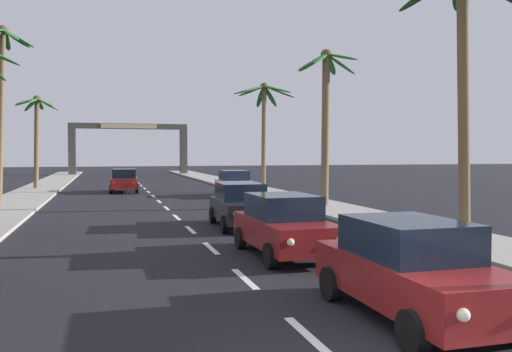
# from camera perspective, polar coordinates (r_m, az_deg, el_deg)

# --- Properties ---
(sidewalk_right) EXTENTS (3.20, 110.00, 0.14)m
(sidewalk_right) POSITION_cam_1_polar(r_m,az_deg,el_deg) (28.05, 6.88, -3.17)
(sidewalk_right) COLOR #9E998E
(sidewalk_right) RESTS_ON ground
(lane_markings) EXTENTS (4.28, 88.90, 0.01)m
(lane_markings) POSITION_cam_1_polar(r_m,az_deg,el_deg) (26.54, -8.37, -3.64)
(lane_markings) COLOR silver
(lane_markings) RESTS_ON ground
(sedan_lead_at_stop_bar) EXTENTS (1.95, 4.45, 1.68)m
(sedan_lead_at_stop_bar) POSITION_cam_1_polar(r_m,az_deg,el_deg) (9.56, 16.23, -9.48)
(sedan_lead_at_stop_bar) COLOR maroon
(sedan_lead_at_stop_bar) RESTS_ON ground
(sedan_third_in_queue) EXTENTS (1.99, 4.47, 1.68)m
(sedan_third_in_queue) POSITION_cam_1_polar(r_m,az_deg,el_deg) (14.64, 2.99, -5.24)
(sedan_third_in_queue) COLOR maroon
(sedan_third_in_queue) RESTS_ON ground
(sedan_fifth_in_queue) EXTENTS (2.10, 4.51, 1.68)m
(sedan_fifth_in_queue) POSITION_cam_1_polar(r_m,az_deg,el_deg) (20.25, -1.67, -3.09)
(sedan_fifth_in_queue) COLOR black
(sedan_fifth_in_queue) RESTS_ON ground
(sedan_oncoming_far) EXTENTS (2.15, 4.52, 1.68)m
(sedan_oncoming_far) POSITION_cam_1_polar(r_m,az_deg,el_deg) (39.37, -13.89, -0.46)
(sedan_oncoming_far) COLOR maroon
(sedan_oncoming_far) RESTS_ON ground
(sedan_parked_nearest_kerb) EXTENTS (1.95, 4.45, 1.68)m
(sedan_parked_nearest_kerb) POSITION_cam_1_polar(r_m,az_deg,el_deg) (34.83, -2.33, -0.76)
(sedan_parked_nearest_kerb) COLOR silver
(sedan_parked_nearest_kerb) RESTS_ON ground
(palm_left_third) EXTENTS (3.23, 3.32, 9.69)m
(palm_left_third) POSITION_cam_1_polar(r_m,az_deg,el_deg) (32.28, -25.56, 10.01)
(palm_left_third) COLOR brown
(palm_left_third) RESTS_ON ground
(palm_left_farthest) EXTENTS (3.28, 3.36, 7.23)m
(palm_left_farthest) POSITION_cam_1_polar(r_m,az_deg,el_deg) (44.20, -22.40, 5.33)
(palm_left_farthest) COLOR brown
(palm_left_farthest) RESTS_ON ground
(palm_right_second) EXTENTS (4.65, 4.59, 8.55)m
(palm_right_second) POSITION_cam_1_polar(r_m,az_deg,el_deg) (17.57, 21.36, 13.16)
(palm_right_second) COLOR brown
(palm_right_second) RESTS_ON ground
(palm_right_third) EXTENTS (3.14, 2.97, 8.10)m
(palm_right_third) POSITION_cam_1_polar(r_m,az_deg,el_deg) (27.63, 7.47, 7.79)
(palm_right_third) COLOR brown
(palm_right_third) RESTS_ON ground
(palm_right_farthest) EXTENTS (4.62, 4.40, 7.87)m
(palm_right_farthest) POSITION_cam_1_polar(r_m,az_deg,el_deg) (38.51, 0.86, 7.11)
(palm_right_farthest) COLOR brown
(palm_right_farthest) RESTS_ON ground
(town_gateway_arch) EXTENTS (14.88, 0.90, 6.61)m
(town_gateway_arch) POSITION_cam_1_polar(r_m,az_deg,el_deg) (70.56, -13.41, 3.61)
(town_gateway_arch) COLOR #423D38
(town_gateway_arch) RESTS_ON ground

